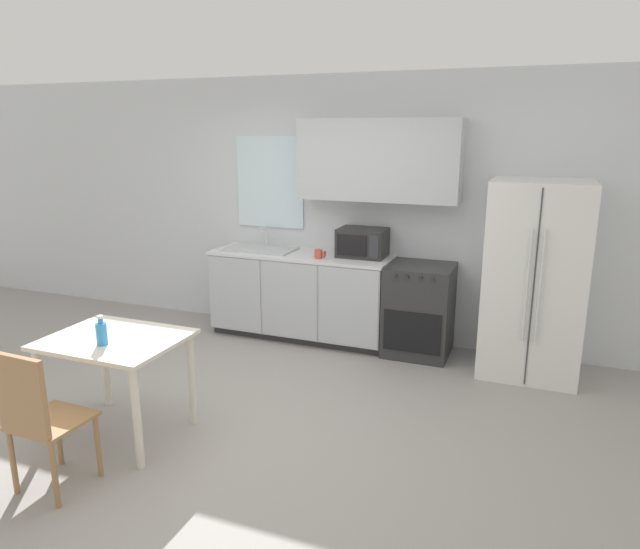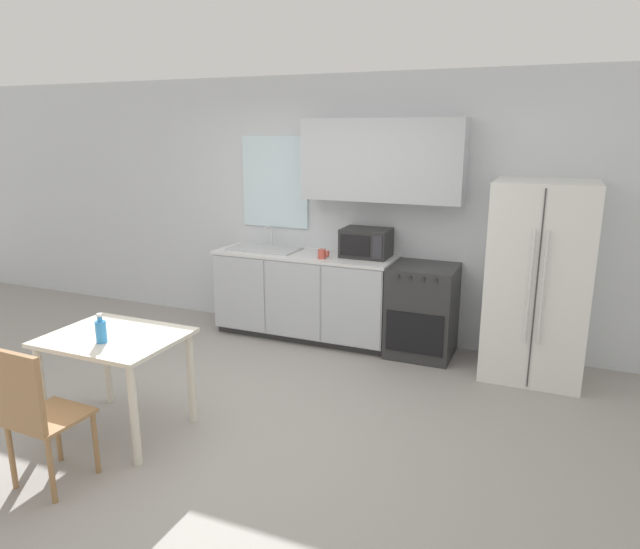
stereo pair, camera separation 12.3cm
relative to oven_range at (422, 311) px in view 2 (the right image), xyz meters
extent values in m
plane|color=gray|center=(-0.99, -1.77, -0.45)|extent=(12.00, 12.00, 0.00)
cube|color=silver|center=(-0.99, 0.33, 0.90)|extent=(12.00, 0.06, 2.70)
cube|color=silver|center=(-1.73, 0.29, 1.16)|extent=(0.78, 0.04, 0.97)
cube|color=#B2B7BC|center=(-0.48, 0.14, 1.43)|extent=(1.59, 0.32, 0.79)
cube|color=#333333|center=(-1.26, 0.03, -0.41)|extent=(1.88, 0.52, 0.08)
cube|color=#B2B7BC|center=(-1.26, 0.00, 0.04)|extent=(1.88, 0.58, 0.80)
cube|color=#B2B7BC|center=(-1.88, -0.29, 0.04)|extent=(0.61, 0.01, 0.78)
cube|color=#B2B7BC|center=(-1.26, -0.29, 0.04)|extent=(0.61, 0.01, 0.78)
cube|color=#B2B7BC|center=(-0.63, -0.29, 0.04)|extent=(0.61, 0.01, 0.78)
cube|color=silver|center=(-1.26, 0.00, 0.45)|extent=(1.90, 0.61, 0.03)
cube|color=#2D2D2D|center=(0.00, 0.00, 0.00)|extent=(0.62, 0.59, 0.89)
cube|color=black|center=(0.00, -0.30, -0.13)|extent=(0.54, 0.01, 0.39)
cylinder|color=#262626|center=(-0.17, -0.30, 0.40)|extent=(0.03, 0.02, 0.03)
cylinder|color=#262626|center=(-0.06, -0.30, 0.40)|extent=(0.03, 0.02, 0.03)
cylinder|color=#262626|center=(0.06, -0.30, 0.40)|extent=(0.03, 0.02, 0.03)
cylinder|color=#262626|center=(0.17, -0.30, 0.40)|extent=(0.03, 0.02, 0.03)
cube|color=silver|center=(1.03, -0.07, 0.43)|extent=(0.84, 0.73, 1.74)
cube|color=#3F3F3F|center=(1.03, -0.44, 0.43)|extent=(0.01, 0.01, 1.68)
cylinder|color=silver|center=(0.98, -0.47, 0.46)|extent=(0.02, 0.02, 0.96)
cylinder|color=silver|center=(1.08, -0.47, 0.46)|extent=(0.02, 0.02, 0.96)
cube|color=#B7BABC|center=(-1.73, 0.00, 0.48)|extent=(0.74, 0.41, 0.02)
cylinder|color=silver|center=(-1.73, 0.17, 0.59)|extent=(0.02, 0.02, 0.22)
cylinder|color=silver|center=(-1.73, 0.10, 0.69)|extent=(0.02, 0.14, 0.02)
cube|color=#282828|center=(-0.62, 0.09, 0.61)|extent=(0.47, 0.34, 0.29)
cube|color=black|center=(-0.67, -0.08, 0.61)|extent=(0.30, 0.01, 0.21)
cube|color=#2D2D33|center=(-0.45, -0.08, 0.61)|extent=(0.09, 0.01, 0.23)
cylinder|color=#BF4C3F|center=(-1.00, -0.15, 0.51)|extent=(0.08, 0.08, 0.09)
torus|color=#BF4C3F|center=(-0.94, -0.15, 0.52)|extent=(0.02, 0.07, 0.07)
cube|color=beige|center=(-1.69, -2.32, 0.28)|extent=(0.93, 0.75, 0.03)
cylinder|color=beige|center=(-2.09, -2.63, -0.09)|extent=(0.06, 0.06, 0.71)
cylinder|color=beige|center=(-1.28, -2.63, -0.09)|extent=(0.06, 0.06, 0.71)
cylinder|color=beige|center=(-2.09, -2.00, -0.09)|extent=(0.06, 0.06, 0.71)
cylinder|color=beige|center=(-1.28, -2.00, -0.09)|extent=(0.06, 0.06, 0.71)
cube|color=#997047|center=(-1.63, -2.97, -0.01)|extent=(0.41, 0.41, 0.02)
cube|color=#997047|center=(-1.64, -3.15, 0.24)|extent=(0.37, 0.05, 0.48)
cylinder|color=#997047|center=(-1.79, -2.79, -0.23)|extent=(0.03, 0.03, 0.43)
cylinder|color=#997047|center=(-1.45, -2.81, -0.23)|extent=(0.03, 0.03, 0.43)
cylinder|color=#997047|center=(-1.81, -3.13, -0.23)|extent=(0.03, 0.03, 0.43)
cylinder|color=#997047|center=(-1.47, -3.15, -0.23)|extent=(0.03, 0.03, 0.43)
cylinder|color=#338CD8|center=(-1.67, -2.46, 0.37)|extent=(0.07, 0.07, 0.15)
cylinder|color=#338CD8|center=(-1.67, -2.46, 0.47)|extent=(0.03, 0.03, 0.04)
cylinder|color=white|center=(-1.67, -2.46, 0.49)|extent=(0.04, 0.04, 0.02)
camera|label=1|loc=(1.03, -5.30, 1.71)|focal=32.00mm
camera|label=2|loc=(1.14, -5.25, 1.71)|focal=32.00mm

